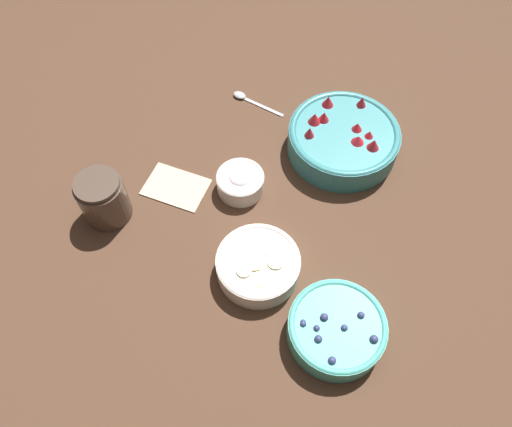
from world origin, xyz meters
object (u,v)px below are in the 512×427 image
Objects in this scene: bowl_bananas at (258,265)px; jar_chocolate at (104,200)px; bowl_blueberries at (336,329)px; bowl_cream at (241,181)px; bowl_strawberries at (343,138)px.

bowl_bananas is 1.49× the size of jar_chocolate.
jar_chocolate is (0.51, -0.02, 0.02)m from bowl_blueberries.
bowl_blueberries is at bearing 146.68° from bowl_cream.
bowl_blueberries is 1.61× the size of jar_chocolate.
bowl_bananas is at bearing -175.15° from jar_chocolate.
bowl_strawberries reaches higher than bowl_blueberries.
bowl_cream is at bearing -51.13° from bowl_bananas.
bowl_strawberries is 1.52× the size of bowl_bananas.
jar_chocolate reaches higher than bowl_blueberries.
bowl_bananas is 1.59× the size of bowl_cream.
bowl_strawberries is 1.41× the size of bowl_blueberries.
jar_chocolate is (0.35, 0.38, 0.01)m from bowl_strawberries.
bowl_bananas and bowl_cream have the same top height.
jar_chocolate is at bearing 41.16° from bowl_cream.
bowl_bananas is (0.18, -0.05, -0.00)m from bowl_blueberries.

